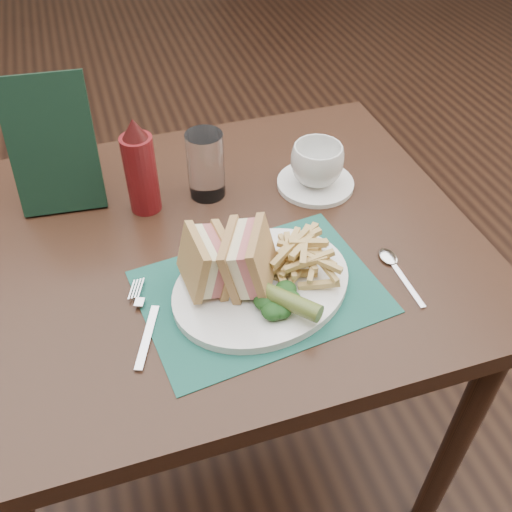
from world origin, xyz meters
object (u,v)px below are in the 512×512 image
Objects in this scene: placemat at (260,291)px; plate at (262,285)px; drinking_glass at (206,165)px; coffee_cup at (317,164)px; table_main at (226,365)px; sandwich_half_a at (193,264)px; sandwich_half_b at (235,257)px; ketchup_bottle at (140,166)px; check_presenter at (52,146)px; saucer at (315,183)px.

placemat is 0.01m from plate.
placemat is at bearing -86.81° from drinking_glass.
coffee_cup reaches higher than plate.
sandwich_half_a is (-0.07, -0.12, 0.44)m from table_main.
sandwich_half_b is 1.02× the size of coffee_cup.
ketchup_bottle is (-0.12, -0.01, 0.03)m from drinking_glass.
check_presenter is (-0.14, 0.07, 0.03)m from ketchup_bottle.
ketchup_bottle is (-0.10, 0.12, 0.47)m from table_main.
coffee_cup is at bearing -6.98° from check_presenter.
check_presenter reaches higher than placemat.
saucer is at bearing -10.91° from drinking_glass.
check_presenter reaches higher than saucer.
placemat is 2.47× the size of saucer.
table_main is 6.00× the size of saucer.
ketchup_bottle is at bearing 174.34° from saucer.
saucer is 0.22m from drinking_glass.
plate is 0.07m from sandwich_half_b.
ketchup_bottle is (-0.14, 0.27, 0.08)m from plate.
table_main is 9.43× the size of sandwich_half_a.
table_main is 3.00× the size of plate.
placemat is 2.85× the size of drinking_glass.
sandwich_half_a is (-0.10, 0.03, 0.06)m from placemat.
drinking_glass is at bearing 83.60° from table_main.
drinking_glass is 0.12m from ketchup_bottle.
table_main is at bearing -157.51° from saucer.
sandwich_half_a is at bearing 148.16° from plate.
saucer is at bearing -6.98° from check_presenter.
table_main is 3.66× the size of check_presenter.
placemat reaches higher than table_main.
ketchup_bottle is 0.16m from check_presenter.
drinking_glass is at bearing -8.15° from check_presenter.
table_main is at bearing -33.06° from check_presenter.
sandwich_half_b reaches higher than placemat.
check_presenter is (-0.47, 0.10, 0.07)m from coffee_cup.
drinking_glass is (0.02, 0.26, -0.00)m from sandwich_half_b.
placemat is 3.88× the size of sandwich_half_a.
ketchup_bottle is (-0.33, 0.03, 0.04)m from coffee_cup.
table_main is at bearing 115.64° from sandwich_half_b.
plate is 0.30m from saucer.
coffee_cup is at bearing 0.00° from saucer.
plate is at bearing -128.61° from saucer.
coffee_cup is at bearing 31.77° from plate.
check_presenter is (-0.24, 0.19, 0.49)m from table_main.
plate is 1.22× the size of check_presenter.
ketchup_bottle is at bearing 97.90° from plate.
sandwich_half_b reaches higher than table_main.
placemat is 1.23× the size of plate.
sandwich_half_b is at bearing 150.12° from placemat.
saucer is at bearing 31.77° from plate.
placemat is 0.31m from saucer.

